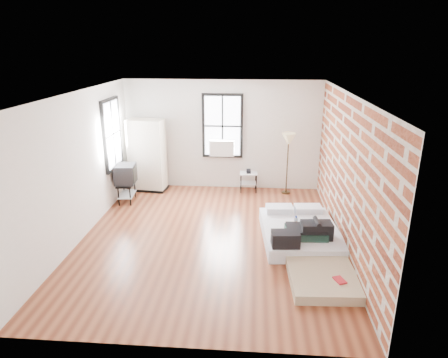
# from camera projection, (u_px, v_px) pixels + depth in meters

# --- Properties ---
(ground) EXTENTS (6.00, 6.00, 0.00)m
(ground) POSITION_uv_depth(u_px,v_px,m) (210.00, 238.00, 7.85)
(ground) COLOR #5A2817
(ground) RESTS_ON ground
(room_shell) EXTENTS (5.02, 6.02, 2.80)m
(room_shell) POSITION_uv_depth(u_px,v_px,m) (223.00, 148.00, 7.62)
(room_shell) COLOR silver
(room_shell) RESTS_ON ground
(mattress_main) EXTENTS (1.57, 2.04, 0.62)m
(mattress_main) POSITION_uv_depth(u_px,v_px,m) (300.00, 231.00, 7.75)
(mattress_main) COLOR silver
(mattress_main) RESTS_ON ground
(mattress_bare) EXTENTS (1.15, 2.06, 0.43)m
(mattress_bare) POSITION_uv_depth(u_px,v_px,m) (315.00, 257.00, 6.88)
(mattress_bare) COLOR tan
(mattress_bare) RESTS_ON ground
(wardrobe) EXTENTS (0.98, 0.62, 1.84)m
(wardrobe) POSITION_uv_depth(u_px,v_px,m) (147.00, 155.00, 10.20)
(wardrobe) COLOR black
(wardrobe) RESTS_ON ground
(side_table) EXTENTS (0.46, 0.38, 0.59)m
(side_table) POSITION_uv_depth(u_px,v_px,m) (249.00, 177.00, 10.24)
(side_table) COLOR black
(side_table) RESTS_ON ground
(floor_lamp) EXTENTS (0.33, 0.33, 1.56)m
(floor_lamp) POSITION_uv_depth(u_px,v_px,m) (288.00, 143.00, 9.80)
(floor_lamp) COLOR #2F230F
(floor_lamp) RESTS_ON ground
(tv_stand) EXTENTS (0.51, 0.68, 0.92)m
(tv_stand) POSITION_uv_depth(u_px,v_px,m) (126.00, 175.00, 9.48)
(tv_stand) COLOR black
(tv_stand) RESTS_ON ground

